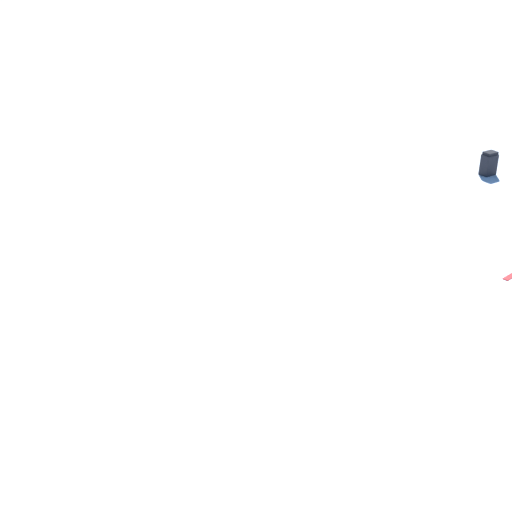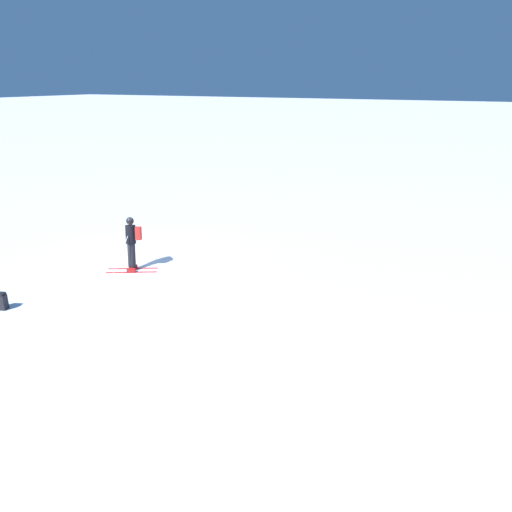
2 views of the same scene
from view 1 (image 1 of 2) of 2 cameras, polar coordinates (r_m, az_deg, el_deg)
name	(u,v)px [view 1 (image 1 of 2)]	position (r m, az deg, el deg)	size (l,w,h in m)	color
spare_backpack	(489,164)	(15.74, 18.13, 7.05)	(0.31, 0.36, 0.50)	black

